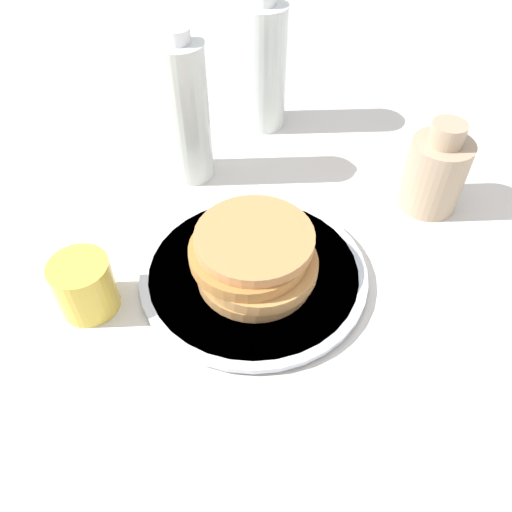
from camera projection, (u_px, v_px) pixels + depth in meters
name	position (u px, v px, depth m)	size (l,w,h in m)	color
ground_plane	(263.00, 269.00, 0.62)	(4.00, 4.00, 0.00)	silver
plate	(256.00, 274.00, 0.61)	(0.28, 0.28, 0.01)	silver
pancake_stack	(253.00, 256.00, 0.58)	(0.15, 0.15, 0.06)	#B48047
juice_glass	(85.00, 286.00, 0.56)	(0.07, 0.07, 0.07)	yellow
cream_jug	(435.00, 172.00, 0.67)	(0.08, 0.08, 0.13)	tan
water_bottle_near	(186.00, 113.00, 0.68)	(0.07, 0.07, 0.22)	silver
water_bottle_mid	(263.00, 67.00, 0.78)	(0.07, 0.07, 0.21)	silver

